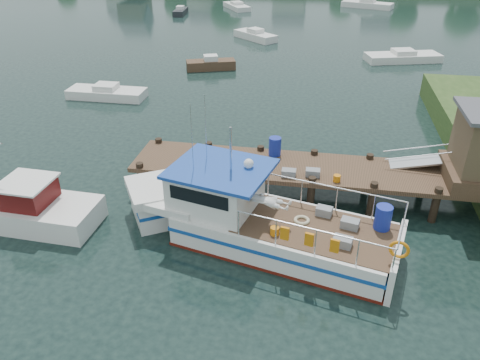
% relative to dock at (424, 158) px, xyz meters
% --- Properties ---
extents(ground_plane, '(160.00, 160.00, 0.00)m').
position_rel_dock_xyz_m(ground_plane, '(-6.51, -0.01, -2.24)').
color(ground_plane, black).
extents(dock, '(16.60, 3.00, 4.78)m').
position_rel_dock_xyz_m(dock, '(0.00, 0.00, 0.00)').
color(dock, '#493322').
rests_on(dock, ground).
extents(lobster_boat, '(11.30, 5.47, 5.45)m').
position_rel_dock_xyz_m(lobster_boat, '(-6.74, -3.78, -1.25)').
color(lobster_boat, silver).
rests_on(lobster_boat, ground).
extents(work_boat, '(7.69, 2.62, 4.04)m').
position_rel_dock_xyz_m(work_boat, '(-16.46, -4.13, -1.60)').
color(work_boat, silver).
rests_on(work_boat, ground).
extents(moored_rowboat, '(4.15, 2.57, 1.14)m').
position_rel_dock_xyz_m(moored_rowboat, '(-13.41, 18.49, -1.82)').
color(moored_rowboat, '#493322').
rests_on(moored_rowboat, ground).
extents(moored_far, '(7.07, 4.36, 1.14)m').
position_rel_dock_xyz_m(moored_far, '(1.01, 50.64, -1.82)').
color(moored_far, silver).
rests_on(moored_far, ground).
extents(moored_a, '(5.31, 1.81, 0.98)m').
position_rel_dock_xyz_m(moored_a, '(-18.93, 10.54, -1.88)').
color(moored_a, silver).
rests_on(moored_a, ground).
extents(moored_b, '(4.84, 4.54, 1.10)m').
position_rel_dock_xyz_m(moored_b, '(-11.32, 29.51, -1.83)').
color(moored_b, silver).
rests_on(moored_b, ground).
extents(moored_c, '(6.67, 3.84, 1.00)m').
position_rel_dock_xyz_m(moored_c, '(2.36, 23.69, -1.87)').
color(moored_c, silver).
rests_on(moored_c, ground).
extents(moored_d, '(4.52, 5.71, 0.94)m').
position_rel_dock_xyz_m(moored_d, '(-16.32, 46.63, -1.89)').
color(moored_d, silver).
rests_on(moored_d, ground).
extents(moored_e, '(1.56, 3.85, 1.04)m').
position_rel_dock_xyz_m(moored_e, '(-22.62, 41.40, -1.86)').
color(moored_e, black).
rests_on(moored_e, ground).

